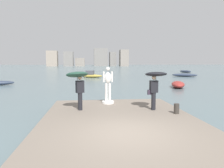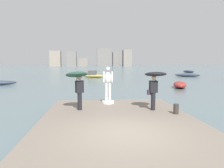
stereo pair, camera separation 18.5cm
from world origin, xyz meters
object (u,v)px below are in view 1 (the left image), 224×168
statue_white_figure (108,88)px  onlooker_right (155,79)px  mooring_bollard (177,109)px  boat_far (185,71)px  boat_leftward (185,75)px  boat_near (91,75)px  onlooker_left (78,79)px  boat_mid (178,84)px

statue_white_figure → onlooker_right: statue_white_figure is taller
onlooker_right → mooring_bollard: onlooker_right is taller
onlooker_right → boat_far: onlooker_right is taller
boat_leftward → boat_near: bearing=-177.2°
statue_white_figure → boat_far: size_ratio=0.46×
statue_white_figure → boat_near: 26.24m
statue_white_figure → boat_far: 49.77m
boat_leftward → onlooker_left: bearing=-123.7°
mooring_bollard → boat_leftward: 33.27m
onlooker_right → onlooker_left: bearing=175.3°
boat_far → boat_mid: bearing=-116.8°
boat_near → boat_leftward: (18.28, 0.89, -0.16)m
mooring_bollard → boat_leftward: (14.55, 29.91, -0.33)m
mooring_bollard → boat_near: (-3.73, 29.02, -0.18)m
boat_near → boat_mid: bearing=-59.4°
boat_near → boat_mid: (9.50, -16.04, -0.12)m
statue_white_figure → onlooker_right: (2.20, -1.90, 0.66)m
boat_far → boat_leftward: size_ratio=0.95×
boat_far → boat_leftward: boat_far is taller
onlooker_right → boat_mid: (6.53, 12.08, -1.60)m
boat_mid → onlooker_right: bearing=-118.4°
onlooker_left → boat_leftward: size_ratio=0.41×
statue_white_figure → onlooker_left: 2.37m
statue_white_figure → boat_near: size_ratio=0.52×
onlooker_left → boat_mid: size_ratio=0.50×
boat_mid → boat_near: bearing=120.6°
boat_near → boat_leftward: bearing=2.8°
statue_white_figure → onlooker_left: statue_white_figure is taller
onlooker_left → boat_near: bearing=88.2°
statue_white_figure → boat_far: (25.24, 42.89, -0.97)m
onlooker_left → boat_far: (26.86, 44.48, -1.65)m
boat_mid → onlooker_left: bearing=-131.4°
boat_near → boat_mid: size_ratio=1.01×
onlooker_right → boat_leftward: size_ratio=0.40×
onlooker_right → boat_far: bearing=62.8°
boat_mid → boat_far: 36.64m
boat_near → mooring_bollard: bearing=-82.7°
mooring_bollard → boat_mid: size_ratio=0.12×
onlooker_right → mooring_bollard: 1.76m
onlooker_left → onlooker_right: size_ratio=1.03×
statue_white_figure → boat_far: bearing=59.5°
onlooker_right → boat_far: 50.39m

